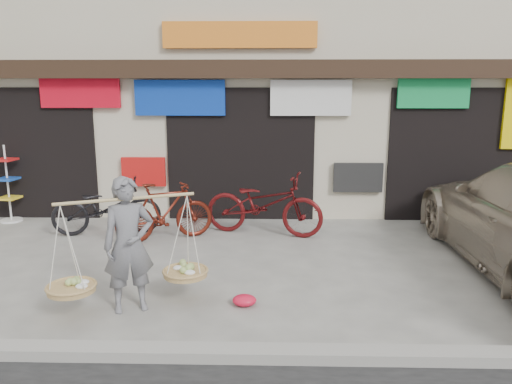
{
  "coord_description": "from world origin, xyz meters",
  "views": [
    {
      "loc": [
        0.57,
        -6.63,
        2.75
      ],
      "look_at": [
        0.38,
        0.9,
        1.13
      ],
      "focal_mm": 35.0,
      "sensor_mm": 36.0,
      "label": 1
    }
  ],
  "objects_px": {
    "bike_0": "(106,207)",
    "bike_1": "(165,212)",
    "street_vendor": "(129,250)",
    "bike_2": "(264,204)",
    "display_rack": "(9,191)"
  },
  "relations": [
    {
      "from": "bike_0",
      "to": "bike_1",
      "type": "distance_m",
      "value": 1.22
    },
    {
      "from": "street_vendor",
      "to": "bike_1",
      "type": "bearing_deg",
      "value": 70.41
    },
    {
      "from": "street_vendor",
      "to": "bike_1",
      "type": "relative_size",
      "value": 1.04
    },
    {
      "from": "bike_2",
      "to": "display_rack",
      "type": "relative_size",
      "value": 1.41
    },
    {
      "from": "street_vendor",
      "to": "bike_0",
      "type": "bearing_deg",
      "value": 89.77
    },
    {
      "from": "street_vendor",
      "to": "display_rack",
      "type": "bearing_deg",
      "value": 109.03
    },
    {
      "from": "street_vendor",
      "to": "bike_0",
      "type": "xyz_separation_m",
      "value": [
        -1.32,
        3.2,
        -0.26
      ]
    },
    {
      "from": "bike_2",
      "to": "display_rack",
      "type": "height_order",
      "value": "display_rack"
    },
    {
      "from": "bike_0",
      "to": "bike_2",
      "type": "distance_m",
      "value": 2.94
    },
    {
      "from": "bike_0",
      "to": "bike_2",
      "type": "bearing_deg",
      "value": -100.62
    },
    {
      "from": "street_vendor",
      "to": "display_rack",
      "type": "distance_m",
      "value": 5.4
    },
    {
      "from": "street_vendor",
      "to": "display_rack",
      "type": "height_order",
      "value": "street_vendor"
    },
    {
      "from": "street_vendor",
      "to": "bike_2",
      "type": "xyz_separation_m",
      "value": [
        1.61,
        3.25,
        -0.19
      ]
    },
    {
      "from": "bike_1",
      "to": "display_rack",
      "type": "xyz_separation_m",
      "value": [
        -3.44,
        1.19,
        0.1
      ]
    },
    {
      "from": "bike_1",
      "to": "display_rack",
      "type": "height_order",
      "value": "display_rack"
    }
  ]
}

